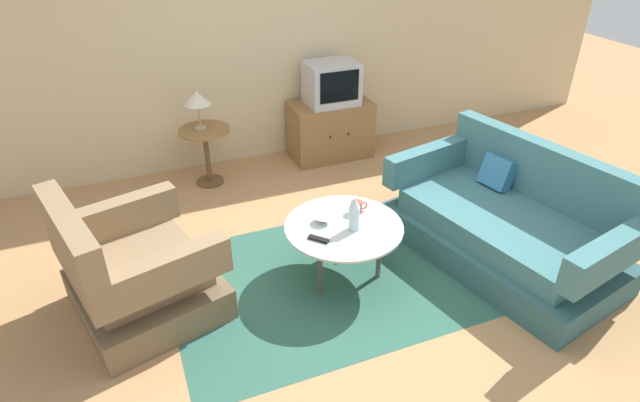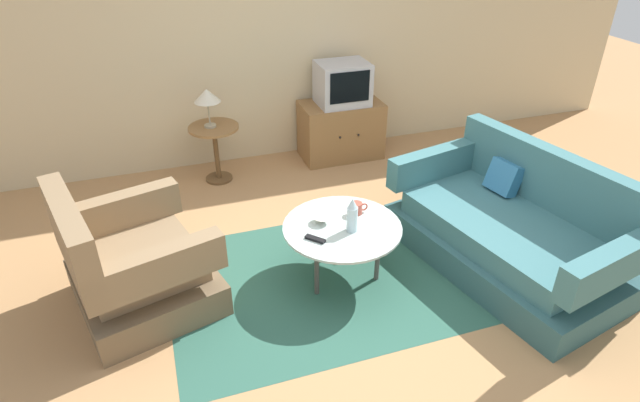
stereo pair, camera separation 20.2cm
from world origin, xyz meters
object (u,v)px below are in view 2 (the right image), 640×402
at_px(television, 342,83).
at_px(mug, 357,208).
at_px(armchair, 133,268).
at_px(bowl, 322,219).
at_px(coffee_table, 342,230).
at_px(tv_stand, 341,130).
at_px(table_lamp, 207,97).
at_px(couch, 511,232).
at_px(side_table, 215,142).
at_px(vase, 352,215).
at_px(tv_remote_dark, 315,239).

distance_m(television, mug, 1.96).
relative_size(armchair, bowl, 8.56).
xyz_separation_m(coffee_table, tv_stand, (0.74, 2.00, -0.12)).
relative_size(tv_stand, table_lamp, 2.29).
bearing_deg(bowl, couch, -13.23).
height_order(side_table, vase, vase).
relative_size(armchair, television, 2.22).
xyz_separation_m(television, mug, (-0.57, -1.85, -0.33)).
bearing_deg(couch, side_table, 30.32).
bearing_deg(table_lamp, side_table, -10.02).
bearing_deg(armchair, mug, 72.85).
relative_size(side_table, tv_stand, 0.68).
bearing_deg(tv_remote_dark, television, 112.73).
bearing_deg(side_table, coffee_table, -71.03).
distance_m(vase, tv_remote_dark, 0.31).
bearing_deg(side_table, table_lamp, 169.98).
relative_size(television, mug, 3.87).
distance_m(television, vase, 2.18).
xyz_separation_m(television, tv_remote_dark, (-0.98, -2.08, -0.36)).
height_order(table_lamp, mug, table_lamp).
xyz_separation_m(table_lamp, tv_remote_dark, (0.43, -1.98, -0.42)).
bearing_deg(couch, bowl, 64.33).
relative_size(television, bowl, 3.87).
bearing_deg(tv_stand, coffee_table, -110.21).
distance_m(armchair, tv_remote_dark, 1.27).
relative_size(vase, mug, 1.94).
bearing_deg(couch, vase, 69.86).
height_order(couch, tv_stand, couch).
height_order(television, mug, television).
height_order(armchair, table_lamp, table_lamp).
bearing_deg(mug, coffee_table, -142.08).
relative_size(couch, tv_stand, 2.26).
bearing_deg(coffee_table, tv_stand, 69.79).
height_order(mug, bowl, mug).
distance_m(coffee_table, vase, 0.18).
bearing_deg(mug, vase, -120.81).
bearing_deg(vase, tv_stand, 71.54).
bearing_deg(bowl, coffee_table, -37.09).
xyz_separation_m(television, vase, (-0.69, -2.05, -0.25)).
distance_m(table_lamp, vase, 2.09).
height_order(armchair, coffee_table, armchair).
height_order(couch, tv_remote_dark, couch).
bearing_deg(couch, coffee_table, 67.03).
relative_size(coffee_table, bowl, 6.41).
distance_m(armchair, side_table, 1.89).
distance_m(tv_stand, tv_remote_dark, 2.33).
relative_size(table_lamp, tv_remote_dark, 2.70).
height_order(coffee_table, side_table, side_table).
xyz_separation_m(vase, bowl, (-0.17, 0.17, -0.10)).
height_order(tv_stand, bowl, tv_stand).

